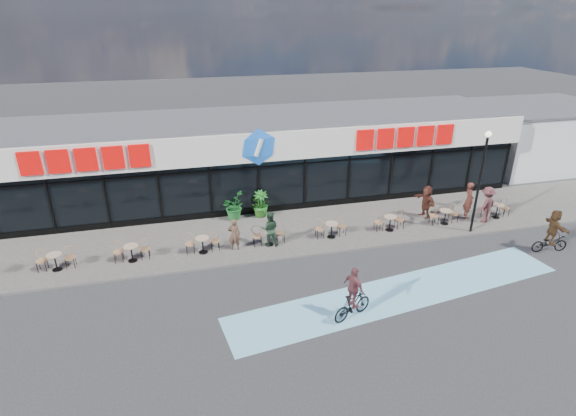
{
  "coord_description": "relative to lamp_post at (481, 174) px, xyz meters",
  "views": [
    {
      "loc": [
        -3.81,
        -14.58,
        10.13
      ],
      "look_at": [
        0.71,
        3.5,
        1.8
      ],
      "focal_mm": 28.0,
      "sensor_mm": 36.0,
      "label": 1
    }
  ],
  "objects": [
    {
      "name": "bistro_set_1",
      "position": [
        -18.93,
        1.17,
        -2.53
      ],
      "size": [
        1.54,
        0.62,
        0.9
      ],
      "color": "tan",
      "rests_on": "sidewalk"
    },
    {
      "name": "lamp_post",
      "position": [
        0.0,
        0.0,
        0.0
      ],
      "size": [
        0.28,
        0.28,
        5.01
      ],
      "color": "black",
      "rests_on": "sidewalk"
    },
    {
      "name": "ground",
      "position": [
        -9.65,
        -2.3,
        -3.08
      ],
      "size": [
        120.0,
        120.0,
        0.0
      ],
      "primitive_type": "plane",
      "color": "#28282B",
      "rests_on": "ground"
    },
    {
      "name": "cyclist_a",
      "position": [
        -8.07,
        -4.75,
        -2.28
      ],
      "size": [
        1.75,
        1.1,
        2.04
      ],
      "color": "black",
      "rests_on": "ground"
    },
    {
      "name": "bistro_set_2",
      "position": [
        -15.91,
        1.17,
        -2.53
      ],
      "size": [
        1.54,
        0.62,
        0.9
      ],
      "color": "tan",
      "rests_on": "sidewalk"
    },
    {
      "name": "bistro_set_5",
      "position": [
        -6.83,
        1.17,
        -2.53
      ],
      "size": [
        1.54,
        0.62,
        0.9
      ],
      "color": "tan",
      "rests_on": "sidewalk"
    },
    {
      "name": "pedestrian_c",
      "position": [
        1.31,
        0.82,
        -2.04
      ],
      "size": [
        1.39,
        1.1,
        1.88
      ],
      "primitive_type": "imported",
      "rotation": [
        0.0,
        0.0,
        3.53
      ],
      "color": "#522A2D",
      "rests_on": "sidewalk"
    },
    {
      "name": "bistro_set_3",
      "position": [
        -12.88,
        1.17,
        -2.53
      ],
      "size": [
        1.54,
        0.62,
        0.9
      ],
      "color": "tan",
      "rests_on": "sidewalk"
    },
    {
      "name": "patron_left",
      "position": [
        -11.46,
        1.01,
        -2.22
      ],
      "size": [
        0.59,
        0.42,
        1.52
      ],
      "primitive_type": "imported",
      "rotation": [
        0.0,
        0.0,
        3.03
      ],
      "color": "#4E3528",
      "rests_on": "sidewalk"
    },
    {
      "name": "patron_right",
      "position": [
        -9.83,
        1.02,
        -2.15
      ],
      "size": [
        0.94,
        0.81,
        1.66
      ],
      "primitive_type": "imported",
      "rotation": [
        0.0,
        0.0,
        2.9
      ],
      "color": "#1B3120",
      "rests_on": "sidewalk"
    },
    {
      "name": "bistro_set_4",
      "position": [
        -9.86,
        1.17,
        -2.53
      ],
      "size": [
        1.54,
        0.62,
        0.9
      ],
      "color": "tan",
      "rests_on": "sidewalk"
    },
    {
      "name": "potted_plant_mid",
      "position": [
        -9.74,
        4.23,
        -2.44
      ],
      "size": [
        1.29,
        1.29,
        1.09
      ],
      "primitive_type": "imported",
      "rotation": [
        0.0,
        0.0,
        2.36
      ],
      "color": "#214D16",
      "rests_on": "sidewalk"
    },
    {
      "name": "potted_plant_left",
      "position": [
        -11.08,
        4.33,
        -2.3
      ],
      "size": [
        1.19,
        1.33,
        1.37
      ],
      "primitive_type": "imported",
      "rotation": [
        0.0,
        0.0,
        1.47
      ],
      "color": "#1A5C23",
      "rests_on": "sidewalk"
    },
    {
      "name": "pedestrian_a",
      "position": [
        -1.34,
        2.08,
        -2.12
      ],
      "size": [
        0.7,
        1.66,
        1.73
      ],
      "primitive_type": "imported",
      "rotation": [
        0.0,
        0.0,
        -1.45
      ],
      "color": "#401E16",
      "rests_on": "sidewalk"
    },
    {
      "name": "potted_plant_right",
      "position": [
        -9.63,
        4.28,
        -2.3
      ],
      "size": [
        0.89,
        0.89,
        1.37
      ],
      "primitive_type": "imported",
      "rotation": [
        0.0,
        0.0,
        0.18
      ],
      "color": "#1A5C1B",
      "rests_on": "sidewalk"
    },
    {
      "name": "cyclist_b",
      "position": [
        2.32,
        -2.45,
        -2.18
      ],
      "size": [
        1.71,
        1.54,
        2.06
      ],
      "color": "black",
      "rests_on": "ground"
    },
    {
      "name": "bistro_set_8",
      "position": [
        2.24,
        1.17,
        -2.53
      ],
      "size": [
        1.54,
        0.62,
        0.9
      ],
      "color": "tan",
      "rests_on": "sidewalk"
    },
    {
      "name": "building",
      "position": [
        -9.65,
        7.63,
        -0.75
      ],
      "size": [
        30.6,
        6.57,
        4.75
      ],
      "color": "black",
      "rests_on": "ground"
    },
    {
      "name": "bike_lane",
      "position": [
        -5.65,
        -3.8,
        -3.08
      ],
      "size": [
        14.17,
        4.13,
        0.01
      ],
      "primitive_type": "cube",
      "rotation": [
        0.0,
        0.0,
        0.14
      ],
      "color": "#70B4D4",
      "rests_on": "ground"
    },
    {
      "name": "bistro_set_6",
      "position": [
        -3.81,
        1.17,
        -2.53
      ],
      "size": [
        1.54,
        0.62,
        0.9
      ],
      "color": "tan",
      "rests_on": "sidewalk"
    },
    {
      "name": "neighbour_building",
      "position": [
        10.85,
        8.7,
        -1.02
      ],
      "size": [
        9.2,
        7.2,
        4.11
      ],
      "color": "silver",
      "rests_on": "ground"
    },
    {
      "name": "sidewalk",
      "position": [
        -9.65,
        2.2,
        -3.03
      ],
      "size": [
        44.0,
        5.0,
        0.1
      ],
      "primitive_type": "cube",
      "color": "#605C55",
      "rests_on": "ground"
    },
    {
      "name": "bistro_set_7",
      "position": [
        -0.79,
        1.17,
        -2.53
      ],
      "size": [
        1.54,
        0.62,
        0.9
      ],
      "color": "tan",
      "rests_on": "sidewalk"
    },
    {
      "name": "pedestrian_b",
      "position": [
        0.79,
        1.54,
        -2.03
      ],
      "size": [
        0.63,
        0.8,
        1.92
      ],
      "primitive_type": "imported",
      "rotation": [
        0.0,
        0.0,
        1.3
      ],
      "color": "#421E17",
      "rests_on": "sidewalk"
    }
  ]
}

